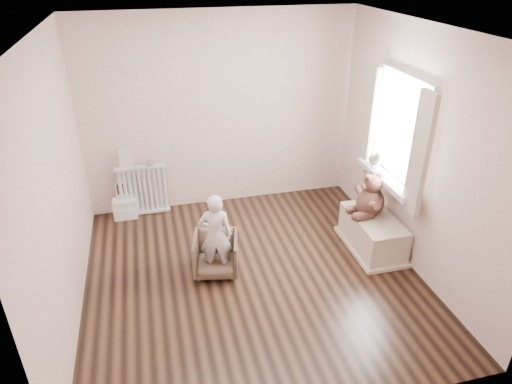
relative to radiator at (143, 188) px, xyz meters
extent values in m
cube|color=black|center=(1.11, -1.68, -0.39)|extent=(3.60, 3.60, 0.01)
cube|color=white|center=(1.11, -1.68, 2.21)|extent=(3.60, 3.60, 0.01)
cube|color=beige|center=(1.11, 0.12, 0.91)|extent=(3.60, 0.02, 2.60)
cube|color=beige|center=(1.11, -3.48, 0.91)|extent=(3.60, 0.02, 2.60)
cube|color=beige|center=(-0.69, -1.68, 0.91)|extent=(0.02, 3.60, 2.60)
cube|color=beige|center=(2.91, -1.68, 0.91)|extent=(0.02, 3.60, 2.60)
cube|color=white|center=(2.87, -1.38, 1.06)|extent=(0.03, 0.90, 1.10)
cube|color=silver|center=(2.78, -1.38, 0.48)|extent=(0.22, 1.10, 0.06)
cube|color=beige|center=(2.76, -1.95, 1.00)|extent=(0.06, 0.26, 1.30)
cube|color=beige|center=(2.76, -0.81, 1.00)|extent=(0.06, 0.26, 1.30)
cube|color=silver|center=(0.00, 0.00, 0.00)|extent=(0.67, 0.13, 0.70)
cube|color=beige|center=(-0.16, 0.00, 0.46)|extent=(0.17, 0.02, 0.29)
cylinder|color=#A59E8C|center=(0.13, 0.00, 0.34)|extent=(0.10, 0.10, 0.06)
cube|color=silver|center=(-0.26, -0.03, -0.11)|extent=(0.31, 0.22, 0.49)
imported|color=brown|center=(0.73, -1.50, -0.17)|extent=(0.57, 0.58, 0.45)
imported|color=silver|center=(0.73, -1.55, 0.12)|extent=(0.40, 0.30, 0.97)
cube|color=beige|center=(2.63, -1.50, -0.19)|extent=(0.48, 0.90, 0.42)
camera|label=1|loc=(0.17, -5.61, 2.81)|focal=32.00mm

